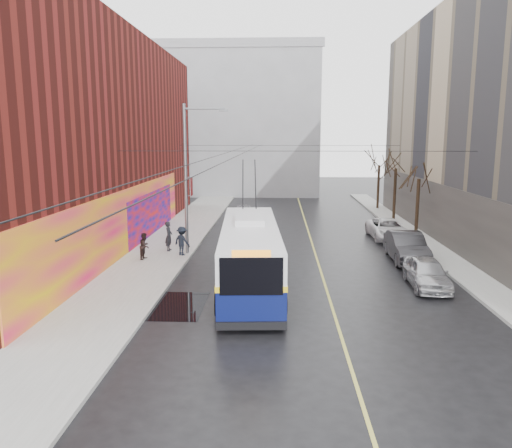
{
  "coord_description": "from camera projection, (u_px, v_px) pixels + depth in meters",
  "views": [
    {
      "loc": [
        -0.81,
        -19.28,
        7.12
      ],
      "look_at": [
        -1.97,
        6.55,
        2.58
      ],
      "focal_mm": 35.0,
      "sensor_mm": 36.0,
      "label": 1
    }
  ],
  "objects": [
    {
      "name": "building_left",
      "position": [
        52.0,
        138.0,
        33.43
      ],
      "size": [
        12.11,
        36.0,
        14.0
      ],
      "color": "#561611",
      "rests_on": "ground"
    },
    {
      "name": "pigeons_flying",
      "position": [
        246.0,
        146.0,
        29.17
      ],
      "size": [
        3.32,
        1.77,
        1.83
      ],
      "color": "slate"
    },
    {
      "name": "tree_near",
      "position": [
        420.0,
        168.0,
        34.65
      ],
      "size": [
        3.2,
        3.2,
        6.4
      ],
      "color": "black",
      "rests_on": "ground"
    },
    {
      "name": "sidewalk_right",
      "position": [
        433.0,
        249.0,
        31.57
      ],
      "size": [
        2.0,
        60.0,
        0.15
      ],
      "primitive_type": "cube",
      "color": "gray",
      "rests_on": "ground"
    },
    {
      "name": "pedestrian_a",
      "position": [
        169.0,
        236.0,
        30.75
      ],
      "size": [
        0.44,
        0.67,
        1.82
      ],
      "primitive_type": "imported",
      "rotation": [
        0.0,
        0.0,
        1.58
      ],
      "color": "black",
      "rests_on": "sidewalk_left"
    },
    {
      "name": "streetlight_pole",
      "position": [
        188.0,
        176.0,
        29.44
      ],
      "size": [
        2.65,
        0.6,
        9.0
      ],
      "color": "slate",
      "rests_on": "ground"
    },
    {
      "name": "lane_line",
      "position": [
        312.0,
        243.0,
        33.88
      ],
      "size": [
        0.12,
        50.0,
        0.01
      ],
      "primitive_type": "cube",
      "color": "#BFB74C",
      "rests_on": "ground"
    },
    {
      "name": "catenary_wires",
      "position": [
        253.0,
        150.0,
        33.73
      ],
      "size": [
        18.0,
        60.0,
        0.22
      ],
      "color": "black"
    },
    {
      "name": "pedestrian_c",
      "position": [
        182.0,
        241.0,
        29.58
      ],
      "size": [
        1.28,
        1.14,
        1.72
      ],
      "primitive_type": "imported",
      "rotation": [
        0.0,
        0.0,
        2.57
      ],
      "color": "black",
      "rests_on": "sidewalk_left"
    },
    {
      "name": "pedestrian_b",
      "position": [
        145.0,
        246.0,
        28.63
      ],
      "size": [
        0.68,
        0.82,
        1.53
      ],
      "primitive_type": "imported",
      "rotation": [
        0.0,
        0.0,
        1.43
      ],
      "color": "black",
      "rests_on": "sidewalk_left"
    },
    {
      "name": "parked_car_a",
      "position": [
        427.0,
        273.0,
        23.75
      ],
      "size": [
        1.86,
        4.26,
        1.43
      ],
      "primitive_type": "imported",
      "rotation": [
        0.0,
        0.0,
        -0.04
      ],
      "color": "#B8B9BD",
      "rests_on": "ground"
    },
    {
      "name": "following_car",
      "position": [
        244.0,
        214.0,
        41.45
      ],
      "size": [
        2.33,
        4.65,
        1.52
      ],
      "primitive_type": "imported",
      "rotation": [
        0.0,
        0.0,
        0.12
      ],
      "color": "#A5A6AA",
      "rests_on": "ground"
    },
    {
      "name": "parked_car_b",
      "position": [
        406.0,
        247.0,
        28.76
      ],
      "size": [
        1.88,
        5.12,
        1.67
      ],
      "primitive_type": "imported",
      "rotation": [
        0.0,
        0.0,
        -0.02
      ],
      "color": "#2C2B2E",
      "rests_on": "ground"
    },
    {
      "name": "sidewalk_left",
      "position": [
        167.0,
        247.0,
        32.32
      ],
      "size": [
        4.0,
        60.0,
        0.15
      ],
      "primitive_type": "cube",
      "color": "gray",
      "rests_on": "ground"
    },
    {
      "name": "puddle",
      "position": [
        172.0,
        306.0,
        21.28
      ],
      "size": [
        2.8,
        3.75,
        0.01
      ],
      "primitive_type": "cube",
      "color": "black",
      "rests_on": "ground"
    },
    {
      "name": "tree_far",
      "position": [
        380.0,
        157.0,
        48.4
      ],
      "size": [
        3.2,
        3.2,
        6.57
      ],
      "color": "black",
      "rests_on": "ground"
    },
    {
      "name": "building_far",
      "position": [
        238.0,
        121.0,
        63.14
      ],
      "size": [
        20.5,
        12.1,
        18.0
      ],
      "color": "gray",
      "rests_on": "ground"
    },
    {
      "name": "trolleybus",
      "position": [
        250.0,
        253.0,
        23.8
      ],
      "size": [
        3.46,
        12.37,
        5.8
      ],
      "rotation": [
        0.0,
        0.0,
        0.06
      ],
      "color": "#091046",
      "rests_on": "ground"
    },
    {
      "name": "ground",
      "position": [
        297.0,
        315.0,
        20.17
      ],
      "size": [
        140.0,
        140.0,
        0.0
      ],
      "primitive_type": "plane",
      "color": "black",
      "rests_on": "ground"
    },
    {
      "name": "parked_car_c",
      "position": [
        388.0,
        229.0,
        35.09
      ],
      "size": [
        2.48,
        5.1,
        1.4
      ],
      "primitive_type": "imported",
      "rotation": [
        0.0,
        0.0,
        0.03
      ],
      "color": "white",
      "rests_on": "ground"
    },
    {
      "name": "tree_mid",
      "position": [
        396.0,
        159.0,
        41.49
      ],
      "size": [
        3.2,
        3.2,
        6.68
      ],
      "color": "black",
      "rests_on": "ground"
    }
  ]
}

